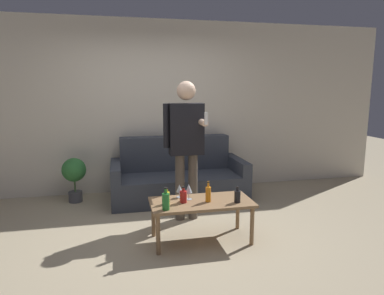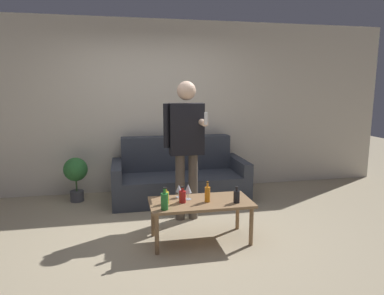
% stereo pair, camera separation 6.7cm
% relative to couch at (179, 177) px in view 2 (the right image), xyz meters
% --- Properties ---
extents(ground_plane, '(16.00, 16.00, 0.00)m').
position_rel_couch_xyz_m(ground_plane, '(-0.33, -1.44, -0.31)').
color(ground_plane, tan).
extents(wall_back, '(8.00, 0.06, 2.70)m').
position_rel_couch_xyz_m(wall_back, '(-0.33, 0.50, 1.04)').
color(wall_back, beige).
rests_on(wall_back, ground_plane).
extents(couch, '(1.98, 0.92, 0.91)m').
position_rel_couch_xyz_m(couch, '(0.00, 0.00, 0.00)').
color(couch, '#383D47').
rests_on(couch, ground_plane).
extents(coffee_table, '(1.10, 0.54, 0.45)m').
position_rel_couch_xyz_m(coffee_table, '(-0.02, -1.56, 0.09)').
color(coffee_table, '#8E6B47').
rests_on(coffee_table, ground_plane).
extents(bottle_orange, '(0.08, 0.08, 0.23)m').
position_rel_couch_xyz_m(bottle_orange, '(-0.43, -1.74, 0.23)').
color(bottle_orange, '#23752D').
rests_on(bottle_orange, coffee_table).
extents(bottle_green, '(0.07, 0.07, 0.18)m').
position_rel_couch_xyz_m(bottle_green, '(0.35, -1.68, 0.21)').
color(bottle_green, black).
rests_on(bottle_green, coffee_table).
extents(bottle_dark, '(0.06, 0.06, 0.18)m').
position_rel_couch_xyz_m(bottle_dark, '(-0.39, -1.57, 0.21)').
color(bottle_dark, yellow).
rests_on(bottle_dark, coffee_table).
extents(bottle_yellow, '(0.06, 0.06, 0.22)m').
position_rel_couch_xyz_m(bottle_yellow, '(0.05, -1.59, 0.23)').
color(bottle_yellow, orange).
rests_on(bottle_yellow, coffee_table).
extents(bottle_red, '(0.07, 0.07, 0.18)m').
position_rel_couch_xyz_m(bottle_red, '(-0.22, -1.56, 0.21)').
color(bottle_red, '#B21E1E').
rests_on(bottle_red, coffee_table).
extents(wine_glass_near, '(0.07, 0.07, 0.15)m').
position_rel_couch_xyz_m(wine_glass_near, '(-0.23, -1.39, 0.24)').
color(wine_glass_near, silver).
rests_on(wine_glass_near, coffee_table).
extents(wine_glass_far, '(0.08, 0.08, 0.18)m').
position_rel_couch_xyz_m(wine_glass_far, '(-0.14, -1.47, 0.26)').
color(wine_glass_far, silver).
rests_on(wine_glass_far, coffee_table).
extents(person_standing_front, '(0.49, 0.44, 1.74)m').
position_rel_couch_xyz_m(person_standing_front, '(-0.05, -0.90, 0.72)').
color(person_standing_front, brown).
rests_on(person_standing_front, ground_plane).
extents(potted_plant, '(0.34, 0.34, 0.65)m').
position_rel_couch_xyz_m(potted_plant, '(-1.51, 0.10, 0.12)').
color(potted_plant, '#4C4C51').
rests_on(potted_plant, ground_plane).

